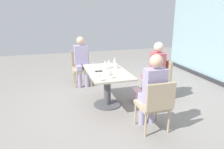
{
  "coord_description": "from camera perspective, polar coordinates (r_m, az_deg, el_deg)",
  "views": [
    {
      "loc": [
        3.9,
        -1.06,
        1.88
      ],
      "look_at": [
        0.0,
        0.1,
        0.65
      ],
      "focal_mm": 33.99,
      "sensor_mm": 36.0,
      "label": 1
    }
  ],
  "objects": [
    {
      "name": "cell_phone_on_table",
      "position": [
        4.18,
        -3.57,
        0.88
      ],
      "size": [
        0.08,
        0.15,
        0.01
      ],
      "primitive_type": "cube",
      "rotation": [
        0.0,
        0.0,
        0.05
      ],
      "color": "black",
      "rests_on": "dining_table_main"
    },
    {
      "name": "person_side_end",
      "position": [
        5.46,
        -8.19,
        4.14
      ],
      "size": [
        0.39,
        0.34,
        1.26
      ],
      "color": "#9E93B7",
      "rests_on": "ground_plane"
    },
    {
      "name": "wine_glass_2",
      "position": [
        3.69,
        -0.69,
        0.82
      ],
      "size": [
        0.07,
        0.07,
        0.18
      ],
      "color": "silver",
      "rests_on": "dining_table_main"
    },
    {
      "name": "ground_plane",
      "position": [
        4.46,
        -1.24,
        -8.13
      ],
      "size": [
        12.0,
        12.0,
        0.0
      ],
      "primitive_type": "plane",
      "color": "gray"
    },
    {
      "name": "wine_glass_6",
      "position": [
        3.86,
        -1.41,
        1.53
      ],
      "size": [
        0.07,
        0.07,
        0.18
      ],
      "color": "silver",
      "rests_on": "dining_table_main"
    },
    {
      "name": "chair_side_end",
      "position": [
        5.61,
        -8.28,
        2.35
      ],
      "size": [
        0.5,
        0.46,
        0.87
      ],
      "color": "tan",
      "rests_on": "ground_plane"
    },
    {
      "name": "wine_glass_4",
      "position": [
        4.14,
        -5.23,
        2.52
      ],
      "size": [
        0.07,
        0.07,
        0.18
      ],
      "color": "silver",
      "rests_on": "dining_table_main"
    },
    {
      "name": "wine_glass_5",
      "position": [
        3.56,
        -3.66,
        0.16
      ],
      "size": [
        0.07,
        0.07,
        0.18
      ],
      "color": "silver",
      "rests_on": "dining_table_main"
    },
    {
      "name": "coffee_cup",
      "position": [
        4.39,
        1.18,
        2.23
      ],
      "size": [
        0.08,
        0.08,
        0.09
      ],
      "primitive_type": "cylinder",
      "color": "white",
      "rests_on": "dining_table_main"
    },
    {
      "name": "person_far_right",
      "position": [
        3.41,
        10.94,
        -3.74
      ],
      "size": [
        0.39,
        0.34,
        1.26
      ],
      "color": "#9E93B7",
      "rests_on": "ground_plane"
    },
    {
      "name": "chair_near_window",
      "position": [
        4.69,
        12.47,
        -0.73
      ],
      "size": [
        0.46,
        0.51,
        0.87
      ],
      "color": "tan",
      "rests_on": "ground_plane"
    },
    {
      "name": "chair_far_right",
      "position": [
        3.4,
        11.59,
        -7.56
      ],
      "size": [
        0.5,
        0.46,
        0.87
      ],
      "color": "tan",
      "rests_on": "ground_plane"
    },
    {
      "name": "wine_glass_0",
      "position": [
        4.4,
        -0.84,
        3.42
      ],
      "size": [
        0.07,
        0.07,
        0.18
      ],
      "color": "silver",
      "rests_on": "dining_table_main"
    },
    {
      "name": "wine_glass_1",
      "position": [
        4.58,
        0.73,
        3.98
      ],
      "size": [
        0.07,
        0.07,
        0.18
      ],
      "color": "silver",
      "rests_on": "dining_table_main"
    },
    {
      "name": "handbag_0",
      "position": [
        4.57,
        6.72,
        -5.68
      ],
      "size": [
        0.32,
        0.19,
        0.28
      ],
      "primitive_type": "cube",
      "rotation": [
        0.0,
        0.0,
        -0.1
      ],
      "color": "beige",
      "rests_on": "ground_plane"
    },
    {
      "name": "dining_table_main",
      "position": [
        4.26,
        -1.29,
        -1.59
      ],
      "size": [
        1.32,
        0.77,
        0.73
      ],
      "color": "#BCB29E",
      "rests_on": "ground_plane"
    },
    {
      "name": "wine_glass_3",
      "position": [
        4.32,
        -1.8,
        3.16
      ],
      "size": [
        0.07,
        0.07,
        0.18
      ],
      "color": "silver",
      "rests_on": "dining_table_main"
    },
    {
      "name": "person_near_window",
      "position": [
        4.59,
        11.43,
        1.57
      ],
      "size": [
        0.34,
        0.39,
        1.26
      ],
      "color": "#B24C56",
      "rests_on": "ground_plane"
    }
  ]
}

